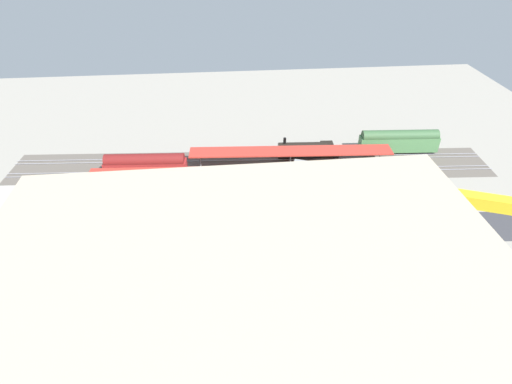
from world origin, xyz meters
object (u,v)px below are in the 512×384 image
street_tree_5 (93,202)px  traffic_light (348,222)px  platform_canopy_far (291,151)px  street_tree_4 (143,201)px  freight_coach_far (145,165)px  parked_car_2 (297,237)px  street_tree_2 (388,185)px  parked_car_0 (382,231)px  street_tree_3 (206,202)px  locomotive (308,150)px  street_tree_1 (140,200)px  platform_canopy_near (199,173)px  street_tree_0 (168,199)px  tower_crane (353,274)px  parked_car_1 (343,237)px  parked_car_3 (254,240)px  box_truck_0 (70,270)px  construction_building (137,297)px  parked_car_4 (212,244)px  passenger_coach (399,141)px

street_tree_5 → traffic_light: bearing=168.0°
platform_canopy_far → street_tree_4: street_tree_4 is taller
freight_coach_far → parked_car_2: 39.34m
platform_canopy_far → street_tree_5: bearing=23.4°
freight_coach_far → parked_car_2: bearing=141.0°
street_tree_2 → traffic_light: bearing=42.7°
parked_car_0 → street_tree_3: size_ratio=0.69×
platform_canopy_far → street_tree_2: street_tree_2 is taller
locomotive → street_tree_1: (37.22, 22.82, 3.72)m
platform_canopy_near → parked_car_2: bearing=133.8°
street_tree_0 → tower_crane: bearing=125.6°
traffic_light → parked_car_1: bearing=-33.1°
platform_canopy_far → street_tree_0: size_ratio=5.46×
freight_coach_far → street_tree_3: bearing=129.5°
street_tree_1 → street_tree_3: street_tree_1 is taller
parked_car_3 → street_tree_1: size_ratio=0.50×
parked_car_2 → parked_car_3: size_ratio=1.11×
platform_canopy_near → street_tree_0: street_tree_0 is taller
parked_car_2 → box_truck_0: 39.78m
construction_building → street_tree_1: (4.19, -28.44, -5.03)m
locomotive → parked_car_2: locomotive is taller
platform_canopy_near → traffic_light: (-27.19, 20.20, 0.62)m
parked_car_1 → street_tree_0: street_tree_0 is taller
tower_crane → street_tree_0: 43.47m
locomotive → parked_car_4: bearing=52.3°
passenger_coach → street_tree_1: bearing=20.8°
locomotive → traffic_light: traffic_light is taller
street_tree_0 → parked_car_1: bearing=165.8°
locomotive → parked_car_0: size_ratio=3.49×
platform_canopy_far → street_tree_4: bearing=29.9°
parked_car_0 → platform_canopy_far: bearing=-63.4°
passenger_coach → street_tree_4: bearing=20.3°
parked_car_3 → box_truck_0: (31.24, 5.85, 1.03)m
street_tree_2 → street_tree_5: size_ratio=0.96×
locomotive → construction_building: construction_building is taller
platform_canopy_near → parked_car_3: bearing=118.1°
street_tree_5 → freight_coach_far: bearing=-116.2°
street_tree_5 → street_tree_3: bearing=177.5°
freight_coach_far → traffic_light: size_ratio=2.65×
locomotive → freight_coach_far: freight_coach_far is taller
platform_canopy_far → parked_car_1: bearing=101.1°
parked_car_0 → street_tree_0: 41.05m
box_truck_0 → street_tree_5: 15.18m
parked_car_2 → street_tree_0: 25.45m
freight_coach_far → parked_car_0: 52.89m
parked_car_3 → street_tree_3: bearing=-42.7°
box_truck_0 → street_tree_5: (-1.09, -14.79, 3.23)m
parked_car_1 → street_tree_2: size_ratio=0.62×
street_tree_4 → construction_building: bearing=97.5°
platform_canopy_far → box_truck_0: bearing=37.6°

